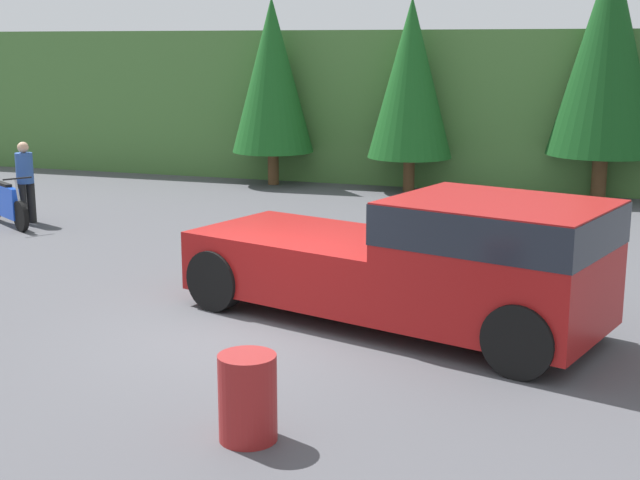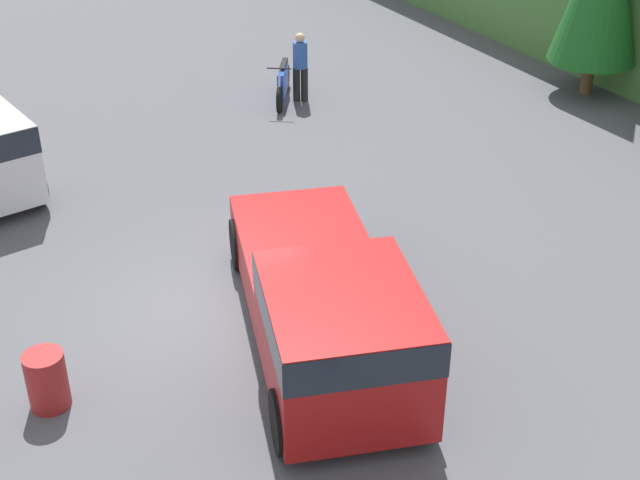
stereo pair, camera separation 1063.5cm
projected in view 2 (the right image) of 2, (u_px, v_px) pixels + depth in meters
The scene contains 5 objects.
ground_plane at pixel (214, 304), 14.95m from camera, with size 80.00×80.00×0.00m, color #4C4C51.
pickup_truck_red at pixel (328, 306), 13.14m from camera, with size 6.26×3.73×1.88m.
dirt_bike at pixel (283, 83), 22.73m from camera, with size 1.96×1.32×1.13m.
rider_person at pixel (300, 64), 22.45m from camera, with size 0.50×0.50×1.77m.
steel_barrel at pixel (47, 380), 12.53m from camera, with size 0.58×0.58×0.88m.
Camera 2 is at (11.74, -4.27, 8.47)m, focal length 50.00 mm.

